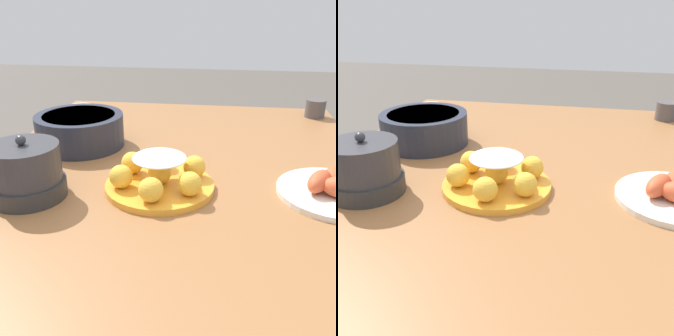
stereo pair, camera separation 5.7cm
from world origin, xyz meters
TOP-DOWN VIEW (x-y plane):
  - dining_table at (0.00, 0.00)m, footprint 1.48×1.09m
  - cake_plate at (-0.08, 0.03)m, footprint 0.27×0.27m
  - serving_bowl at (0.19, 0.33)m, footprint 0.27×0.27m
  - sauce_bowl at (0.57, 0.46)m, footprint 0.10×0.10m
  - cup_near at (0.62, -0.47)m, footprint 0.08×0.08m
  - warming_pot at (-0.16, 0.33)m, footprint 0.18×0.18m

SIDE VIEW (x-z plane):
  - dining_table at x=0.00m, z-range 0.29..1.04m
  - sauce_bowl at x=0.57m, z-range 0.75..0.78m
  - cake_plate at x=-0.08m, z-range 0.74..0.83m
  - cup_near at x=0.62m, z-range 0.75..0.82m
  - serving_bowl at x=0.19m, z-range 0.75..0.85m
  - warming_pot at x=-0.16m, z-range 0.73..0.89m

